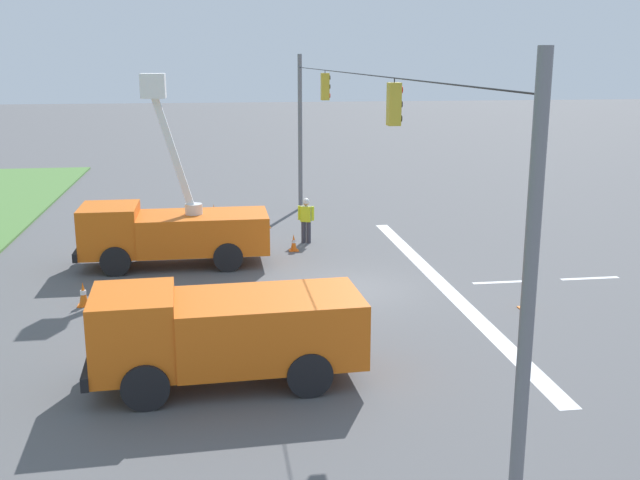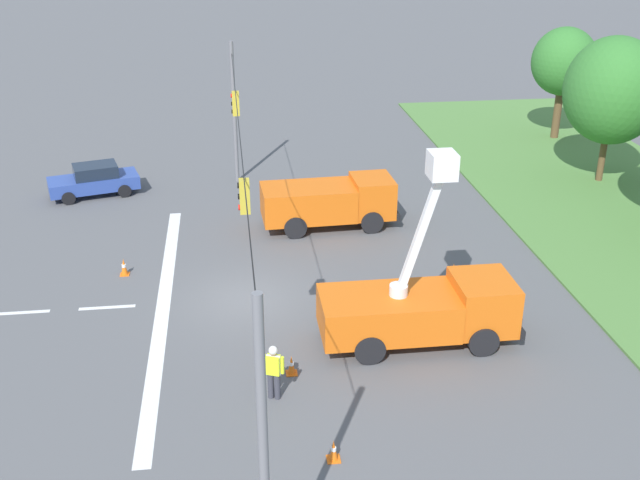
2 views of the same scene
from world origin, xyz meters
name	(u,v)px [view 2 (image 2 of 2)]	position (x,y,z in m)	size (l,w,h in m)	color
ground_plane	(247,299)	(0.00, 0.00, 0.00)	(200.00, 200.00, 0.00)	#565659
lane_markings	(122,307)	(0.00, -4.50, 0.00)	(17.60, 15.25, 0.01)	silver
signal_gantry	(242,191)	(-0.01, 0.00, 4.25)	(26.20, 0.33, 7.20)	slate
tree_far_west	(564,62)	(-18.30, 19.66, 4.72)	(3.92, 3.81, 6.76)	brown
tree_west	(613,91)	(-10.49, 18.76, 4.80)	(5.21, 4.76, 7.49)	brown
utility_truck_bucket_lift	(422,306)	(3.62, 5.63, 1.33)	(2.43, 6.49, 6.54)	orange
utility_truck_support_near	(330,201)	(-6.39, 3.97, 1.22)	(2.54, 6.07, 2.19)	orange
sedan_blue	(94,180)	(-11.80, -7.08, 0.79)	(2.83, 4.61, 1.56)	#2D4799
road_worker	(274,369)	(6.15, 0.60, 1.00)	(0.37, 0.61, 1.77)	#383842
traffic_cone_foreground_left	(453,272)	(-0.51, 7.97, 0.36)	(0.36, 0.36, 0.72)	orange
traffic_cone_mid_left	(334,451)	(9.03, 1.94, 0.29)	(0.36, 0.36, 0.61)	orange
traffic_cone_mid_right	(124,267)	(-2.60, -4.67, 0.34)	(0.36, 0.36, 0.69)	orange
traffic_cone_near_bucket	(291,365)	(4.97, 1.21, 0.30)	(0.36, 0.36, 0.63)	orange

